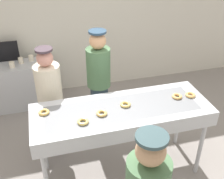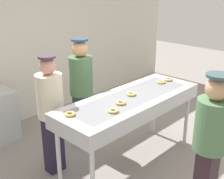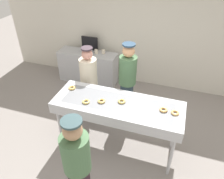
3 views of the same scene
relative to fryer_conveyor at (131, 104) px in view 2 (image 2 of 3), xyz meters
The scene contains 12 objects.
ground_plane 0.97m from the fryer_conveyor, ahead, with size 16.00×16.00×0.00m, color gray.
back_wall 2.59m from the fryer_conveyor, 90.00° to the left, with size 8.00×0.12×3.27m, color silver.
fryer_conveyor is the anchor object (origin of this frame).
glazed_donut_0 0.14m from the fryer_conveyor, 34.22° to the left, with size 0.13×0.13×0.04m, color #DEBB5E.
glazed_donut_1 0.30m from the fryer_conveyor, 166.64° to the right, with size 0.13×0.13×0.04m, color #E1B15E.
glazed_donut_2 0.95m from the fryer_conveyor, behind, with size 0.13×0.13×0.04m, color #E1B45C.
glazed_donut_3 0.95m from the fryer_conveyor, ahead, with size 0.13×0.13×0.04m, color #E7AE60.
glazed_donut_4 0.55m from the fryer_conveyor, 162.42° to the right, with size 0.13×0.13×0.04m, color #DCBB64.
glazed_donut_5 0.77m from the fryer_conveyor, ahead, with size 0.13×0.13×0.04m, color #ECB060.
worker_baker 0.93m from the fryer_conveyor, 94.99° to the left, with size 0.36×0.36×1.75m.
worker_assistant 1.07m from the fryer_conveyor, 140.88° to the left, with size 0.35×0.35×1.67m.
customer_waiting 1.25m from the fryer_conveyor, 97.54° to the right, with size 0.37×0.37×1.70m.
Camera 2 is at (-2.84, -2.37, 2.56)m, focal length 47.37 mm.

